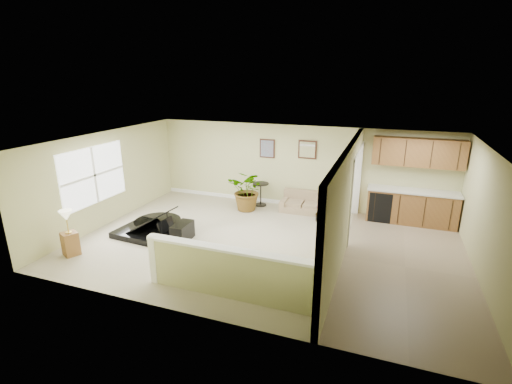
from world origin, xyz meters
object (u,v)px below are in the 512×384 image
(palm_plant, at_px, (248,191))
(piano_bench, at_px, (183,232))
(piano, at_px, (149,211))
(loveseat, at_px, (304,202))
(accent_table, at_px, (261,191))
(lamp_stand, at_px, (69,236))
(small_plant, at_px, (321,213))

(palm_plant, bearing_deg, piano_bench, -106.00)
(piano, distance_m, loveseat, 4.47)
(piano_bench, xyz_separation_m, accent_table, (0.95, 3.10, 0.24))
(piano_bench, distance_m, lamp_stand, 2.51)
(piano, relative_size, palm_plant, 1.48)
(small_plant, bearing_deg, accent_table, 162.00)
(piano_bench, bearing_deg, loveseat, 52.96)
(palm_plant, height_order, small_plant, palm_plant)
(loveseat, xyz_separation_m, palm_plant, (-1.59, -0.51, 0.32))
(loveseat, xyz_separation_m, small_plant, (0.62, -0.64, -0.07))
(accent_table, height_order, small_plant, accent_table)
(piano_bench, bearing_deg, lamp_stand, -142.27)
(palm_plant, xyz_separation_m, lamp_stand, (-2.72, -4.11, -0.16))
(accent_table, distance_m, lamp_stand, 5.48)
(piano, distance_m, piano_bench, 1.13)
(piano_bench, height_order, small_plant, small_plant)
(accent_table, bearing_deg, lamp_stand, -122.32)
(piano, relative_size, loveseat, 1.37)
(loveseat, xyz_separation_m, accent_table, (-1.38, 0.02, 0.17))
(small_plant, relative_size, lamp_stand, 0.48)
(piano_bench, distance_m, loveseat, 3.86)
(lamp_stand, bearing_deg, piano, 61.75)
(piano, bearing_deg, piano_bench, -5.53)
(piano, xyz_separation_m, loveseat, (3.39, 2.91, -0.29))
(piano, relative_size, lamp_stand, 1.73)
(palm_plant, bearing_deg, lamp_stand, -123.49)
(accent_table, height_order, palm_plant, palm_plant)
(accent_table, bearing_deg, loveseat, -0.63)
(piano_bench, xyz_separation_m, palm_plant, (0.74, 2.58, 0.39))
(accent_table, relative_size, lamp_stand, 0.68)
(lamp_stand, bearing_deg, small_plant, 38.90)
(piano, xyz_separation_m, lamp_stand, (-0.92, -1.71, -0.13))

